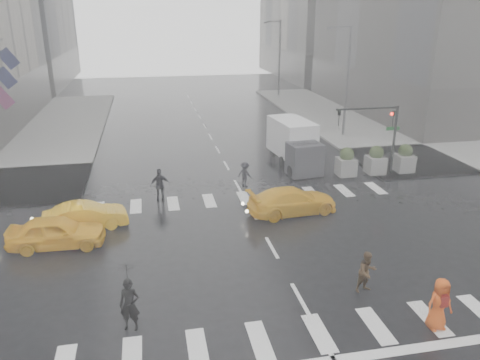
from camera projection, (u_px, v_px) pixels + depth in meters
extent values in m
plane|color=black|center=(272.00, 248.00, 20.84)|extent=(120.00, 120.00, 0.00)
cube|color=slate|center=(437.00, 132.00, 40.54)|extent=(35.00, 35.00, 0.15)
cube|color=#32302D|center=(468.00, 87.00, 50.33)|extent=(26.05, 26.05, 4.40)
cube|color=#32302D|center=(354.00, 61.00, 77.07)|extent=(26.05, 26.05, 4.40)
cylinder|color=black|center=(394.00, 141.00, 29.29)|extent=(0.16, 0.16, 4.50)
cylinder|color=black|center=(367.00, 108.00, 28.19)|extent=(4.00, 0.12, 0.12)
imported|color=black|center=(393.00, 119.00, 28.75)|extent=(0.16, 0.20, 1.00)
imported|color=black|center=(339.00, 118.00, 28.03)|extent=(0.16, 0.20, 1.00)
sphere|color=#FF190C|center=(392.00, 114.00, 28.63)|extent=(0.20, 0.20, 0.20)
cube|color=#0C5918|center=(393.00, 128.00, 29.31)|extent=(0.90, 0.03, 0.22)
cylinder|color=#59595B|center=(347.00, 82.00, 37.93)|extent=(0.20, 0.20, 9.00)
cylinder|color=#59595B|center=(340.00, 27.00, 36.30)|extent=(1.80, 0.12, 0.12)
cube|color=#59595B|center=(329.00, 28.00, 36.17)|extent=(0.50, 0.22, 0.15)
cylinder|color=#59595B|center=(279.00, 59.00, 56.38)|extent=(0.20, 0.20, 9.00)
cylinder|color=#59595B|center=(273.00, 21.00, 54.75)|extent=(1.80, 0.12, 0.12)
cube|color=#59595B|center=(266.00, 22.00, 54.62)|extent=(0.50, 0.22, 0.15)
cube|color=slate|center=(346.00, 167.00, 29.45)|extent=(1.10, 1.10, 1.10)
sphere|color=#233115|center=(347.00, 155.00, 29.18)|extent=(0.90, 0.90, 0.90)
cube|color=slate|center=(375.00, 165.00, 29.82)|extent=(1.10, 1.10, 1.10)
sphere|color=#233115|center=(377.00, 153.00, 29.55)|extent=(0.90, 0.90, 0.90)
cube|color=slate|center=(404.00, 163.00, 30.19)|extent=(1.10, 1.10, 1.10)
sphere|color=#233115|center=(405.00, 151.00, 29.91)|extent=(0.90, 0.90, 0.90)
cube|color=red|center=(3.00, 98.00, 32.35)|extent=(1.54, 0.02, 1.66)
cube|color=#10143D|center=(6.00, 78.00, 33.32)|extent=(1.54, 0.02, 1.66)
cube|color=#10143D|center=(9.00, 59.00, 34.30)|extent=(1.54, 0.02, 1.66)
imported|color=black|center=(130.00, 305.00, 15.23)|extent=(0.75, 0.58, 1.84)
imported|color=black|center=(127.00, 276.00, 14.86)|extent=(1.16, 1.17, 0.88)
imported|color=#3F2A16|center=(367.00, 272.00, 17.35)|extent=(0.90, 0.77, 1.62)
imported|color=#DB4C0F|center=(439.00, 304.00, 15.27)|extent=(0.92, 0.62, 1.84)
cube|color=maroon|center=(444.00, 301.00, 15.02)|extent=(0.29, 0.17, 0.40)
imported|color=black|center=(160.00, 185.00, 25.64)|extent=(1.17, 0.80, 1.87)
imported|color=black|center=(245.00, 174.00, 27.90)|extent=(1.08, 1.05, 1.50)
imported|color=#FEB50D|center=(57.00, 232.00, 20.72)|extent=(4.22, 1.81, 1.42)
imported|color=#FEB50D|center=(86.00, 216.00, 22.48)|extent=(4.08, 1.97, 1.29)
imported|color=#FEB50D|center=(292.00, 201.00, 24.21)|extent=(4.33, 2.36, 1.36)
cube|color=white|center=(292.00, 137.00, 31.96)|extent=(2.13, 4.08, 2.39)
cube|color=#2E2E34|center=(305.00, 159.00, 29.59)|extent=(2.04, 1.59, 2.04)
cube|color=black|center=(305.00, 150.00, 29.37)|extent=(1.77, 0.80, 0.80)
cylinder|color=black|center=(291.00, 172.00, 29.49)|extent=(0.25, 0.80, 0.80)
cylinder|color=black|center=(319.00, 170.00, 29.83)|extent=(0.25, 0.80, 0.80)
cylinder|color=black|center=(282.00, 162.00, 31.29)|extent=(0.25, 0.80, 0.80)
cylinder|color=black|center=(309.00, 161.00, 31.63)|extent=(0.25, 0.80, 0.80)
cylinder|color=black|center=(273.00, 152.00, 33.58)|extent=(0.25, 0.80, 0.80)
cylinder|color=black|center=(297.00, 151.00, 33.92)|extent=(0.25, 0.80, 0.80)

